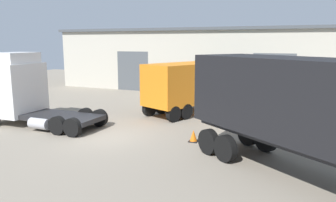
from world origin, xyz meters
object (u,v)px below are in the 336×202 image
tractor_unit_white (22,91)px  traffic_cone (193,136)px  container_trailer_grey (331,108)px  gravel_pile (7,93)px  box_truck_teal (194,84)px

tractor_unit_white → traffic_cone: size_ratio=11.80×
tractor_unit_white → traffic_cone: tractor_unit_white is taller
container_trailer_grey → gravel_pile: 22.10m
container_trailer_grey → box_truck_teal: size_ratio=1.33×
gravel_pile → tractor_unit_white: bearing=-34.5°
container_trailer_grey → traffic_cone: 6.44m
tractor_unit_white → container_trailer_grey: bearing=170.8°
tractor_unit_white → box_truck_teal: 10.17m
box_truck_teal → gravel_pile: size_ratio=2.32×
tractor_unit_white → gravel_pile: 7.27m
container_trailer_grey → traffic_cone: bearing=-173.9°
box_truck_teal → traffic_cone: bearing=-138.2°
tractor_unit_white → container_trailer_grey: container_trailer_grey is taller
tractor_unit_white → box_truck_teal: tractor_unit_white is taller
box_truck_teal → container_trailer_grey: bearing=-117.8°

